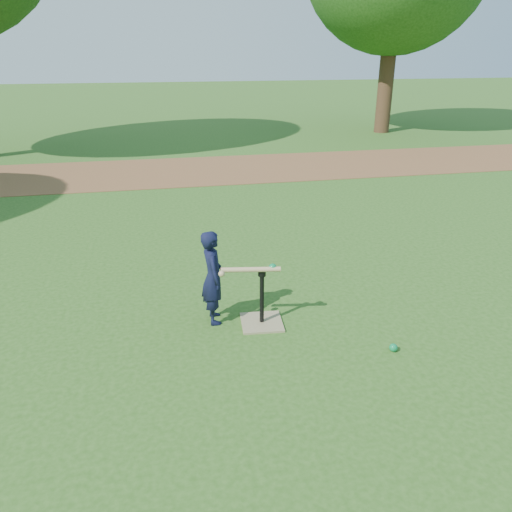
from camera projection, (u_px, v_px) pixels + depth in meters
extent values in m
plane|color=#285116|center=(290.00, 336.00, 5.05)|extent=(80.00, 80.00, 0.00)
cube|color=brown|center=(207.00, 170.00, 11.82)|extent=(24.00, 3.00, 0.01)
imported|color=black|center=(213.00, 277.00, 5.15)|extent=(0.25, 0.37, 1.01)
sphere|color=#0B7E42|center=(393.00, 348.00, 4.78)|extent=(0.08, 0.08, 0.08)
cube|color=#93855D|center=(262.00, 322.00, 5.28)|extent=(0.47, 0.47, 0.02)
cylinder|color=black|center=(262.00, 298.00, 5.17)|extent=(0.05, 0.05, 0.55)
cylinder|color=black|center=(262.00, 273.00, 5.06)|extent=(0.08, 0.08, 0.06)
cylinder|color=tan|center=(251.00, 270.00, 4.99)|extent=(0.60, 0.15, 0.05)
sphere|color=tan|center=(222.00, 274.00, 4.90)|extent=(0.06, 0.06, 0.06)
sphere|color=#0B7E42|center=(273.00, 267.00, 5.02)|extent=(0.08, 0.08, 0.08)
cylinder|color=#382316|center=(386.00, 79.00, 16.43)|extent=(0.50, 0.50, 3.42)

